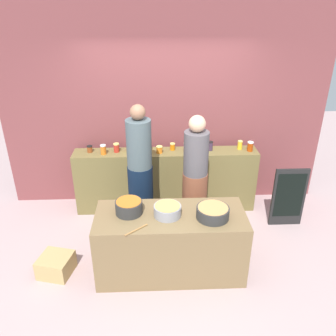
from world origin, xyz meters
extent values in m
plane|color=#AC9090|center=(0.00, 0.00, 0.00)|extent=(12.00, 12.00, 0.00)
cube|color=brown|center=(0.00, 1.45, 1.50)|extent=(4.80, 0.12, 3.00)
cube|color=brown|center=(0.00, 1.10, 0.47)|extent=(2.70, 0.36, 0.95)
cube|color=brown|center=(0.00, -0.30, 0.39)|extent=(1.70, 0.70, 0.79)
cylinder|color=brown|center=(-1.10, 1.13, 0.99)|extent=(0.08, 0.08, 0.09)
cylinder|color=black|center=(-1.10, 1.13, 1.04)|extent=(0.08, 0.08, 0.01)
cylinder|color=orange|center=(-0.89, 1.04, 1.01)|extent=(0.08, 0.08, 0.13)
cylinder|color=silver|center=(-0.89, 1.04, 1.08)|extent=(0.08, 0.08, 0.02)
cylinder|color=#B42B20|center=(-0.72, 1.12, 1.01)|extent=(0.08, 0.08, 0.12)
cylinder|color=#D6C666|center=(-0.72, 1.12, 1.07)|extent=(0.08, 0.08, 0.02)
cylinder|color=gold|center=(-0.53, 1.14, 1.01)|extent=(0.08, 0.08, 0.12)
cylinder|color=silver|center=(-0.53, 1.14, 1.07)|extent=(0.09, 0.09, 0.01)
cylinder|color=#A73B15|center=(-0.42, 1.14, 1.01)|extent=(0.07, 0.07, 0.12)
cylinder|color=silver|center=(-0.42, 1.14, 1.08)|extent=(0.07, 0.07, 0.01)
cylinder|color=gold|center=(-0.25, 1.14, 1.02)|extent=(0.07, 0.07, 0.13)
cylinder|color=black|center=(-0.25, 1.14, 1.09)|extent=(0.08, 0.08, 0.01)
cylinder|color=orange|center=(-0.09, 1.06, 1.00)|extent=(0.09, 0.09, 0.09)
cylinder|color=#D6C666|center=(-0.09, 1.06, 1.05)|extent=(0.09, 0.09, 0.01)
cylinder|color=#D06B0D|center=(0.10, 1.15, 0.99)|extent=(0.07, 0.07, 0.09)
cylinder|color=#D6C666|center=(0.10, 1.15, 1.05)|extent=(0.08, 0.08, 0.01)
cylinder|color=#451C50|center=(0.30, 1.11, 1.01)|extent=(0.08, 0.08, 0.11)
cylinder|color=#D6C666|center=(0.30, 1.11, 1.07)|extent=(0.08, 0.08, 0.01)
cylinder|color=brown|center=(0.49, 1.15, 1.01)|extent=(0.08, 0.08, 0.12)
cylinder|color=#D6C666|center=(0.49, 1.15, 1.08)|extent=(0.09, 0.09, 0.01)
cylinder|color=#3E2C42|center=(0.65, 1.12, 1.01)|extent=(0.07, 0.07, 0.13)
cylinder|color=black|center=(0.65, 1.12, 1.08)|extent=(0.08, 0.08, 0.01)
cylinder|color=gold|center=(1.10, 1.14, 1.01)|extent=(0.07, 0.07, 0.12)
cylinder|color=#D6C666|center=(1.10, 1.14, 1.07)|extent=(0.07, 0.07, 0.01)
cylinder|color=#A5380B|center=(1.23, 1.07, 1.01)|extent=(0.08, 0.08, 0.13)
cylinder|color=silver|center=(1.23, 1.07, 1.08)|extent=(0.09, 0.09, 0.01)
cylinder|color=#2D2D2D|center=(-0.46, -0.24, 0.86)|extent=(0.30, 0.30, 0.15)
cylinder|color=#B5611F|center=(-0.46, -0.24, 0.94)|extent=(0.28, 0.28, 0.00)
cylinder|color=gray|center=(-0.03, -0.31, 0.85)|extent=(0.31, 0.31, 0.12)
cylinder|color=tan|center=(-0.03, -0.31, 0.91)|extent=(0.28, 0.28, 0.00)
cylinder|color=#2D2D2D|center=(0.46, -0.37, 0.85)|extent=(0.36, 0.36, 0.13)
cylinder|color=tan|center=(0.46, -0.37, 0.92)|extent=(0.33, 0.33, 0.00)
cylinder|color=#9E703D|center=(-0.37, -0.58, 0.80)|extent=(0.24, 0.20, 0.02)
cylinder|color=black|center=(-0.36, 0.47, 0.51)|extent=(0.33, 0.33, 1.02)
cylinder|color=#465559|center=(-0.36, 0.47, 1.33)|extent=(0.32, 0.32, 0.62)
sphere|color=#8C6047|center=(-0.36, 0.47, 1.74)|extent=(0.19, 0.19, 0.19)
cylinder|color=brown|center=(0.36, 0.43, 0.46)|extent=(0.33, 0.33, 0.93)
cylinder|color=#544F54|center=(0.36, 0.43, 1.21)|extent=(0.32, 0.32, 0.57)
sphere|color=#D8A884|center=(0.36, 0.43, 1.60)|extent=(0.21, 0.21, 0.21)
cube|color=tan|center=(-1.36, -0.31, 0.12)|extent=(0.44, 0.43, 0.23)
cube|color=black|center=(1.70, 0.56, 0.45)|extent=(0.47, 0.04, 0.89)
cube|color=black|center=(1.70, 0.54, 0.49)|extent=(0.40, 0.01, 0.68)
camera|label=1|loc=(-0.17, -3.53, 2.97)|focal=37.03mm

